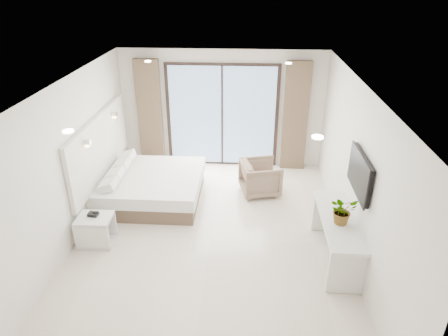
{
  "coord_description": "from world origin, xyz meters",
  "views": [
    {
      "loc": [
        0.59,
        -5.62,
        4.2
      ],
      "look_at": [
        0.21,
        0.4,
        1.2
      ],
      "focal_mm": 32.0,
      "sensor_mm": 36.0,
      "label": 1
    }
  ],
  "objects": [
    {
      "name": "plant",
      "position": [
        2.04,
        -0.47,
        0.94
      ],
      "size": [
        0.53,
        0.56,
        0.35
      ],
      "primitive_type": "imported",
      "rotation": [
        0.0,
        0.0,
        0.38
      ],
      "color": "#33662D",
      "rests_on": "console_desk"
    },
    {
      "name": "bed",
      "position": [
        -1.32,
        1.3,
        0.29
      ],
      "size": [
        1.97,
        1.87,
        0.69
      ],
      "color": "brown",
      "rests_on": "ground"
    },
    {
      "name": "ground",
      "position": [
        0.0,
        0.0,
        0.0
      ],
      "size": [
        6.2,
        6.2,
        0.0
      ],
      "primitive_type": "plane",
      "color": "beige",
      "rests_on": "ground"
    },
    {
      "name": "room_shell",
      "position": [
        -0.2,
        0.88,
        1.58
      ],
      "size": [
        4.62,
        6.22,
        2.72
      ],
      "color": "silver",
      "rests_on": "ground"
    },
    {
      "name": "phone",
      "position": [
        -1.95,
        -0.15,
        0.55
      ],
      "size": [
        0.17,
        0.14,
        0.05
      ],
      "primitive_type": "cube",
      "rotation": [
        0.0,
        0.0,
        -0.09
      ],
      "color": "black",
      "rests_on": "nightstand"
    },
    {
      "name": "nightstand",
      "position": [
        -1.92,
        -0.2,
        0.26
      ],
      "size": [
        0.58,
        0.47,
        0.52
      ],
      "rotation": [
        0.0,
        0.0,
        0.02
      ],
      "color": "silver",
      "rests_on": "ground"
    },
    {
      "name": "armchair",
      "position": [
        0.88,
        1.72,
        0.39
      ],
      "size": [
        0.86,
        0.9,
        0.77
      ],
      "primitive_type": "imported",
      "rotation": [
        0.0,
        0.0,
        1.81
      ],
      "color": "#816154",
      "rests_on": "ground"
    },
    {
      "name": "console_desk",
      "position": [
        2.04,
        -0.36,
        0.57
      ],
      "size": [
        0.54,
        1.73,
        0.77
      ],
      "color": "silver",
      "rests_on": "ground"
    }
  ]
}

